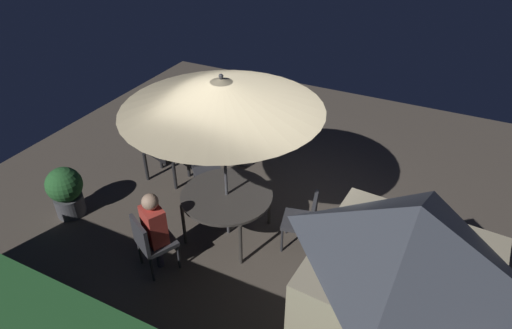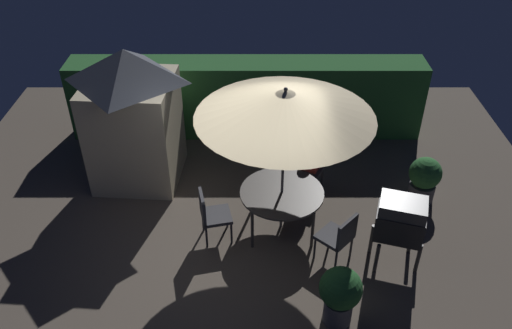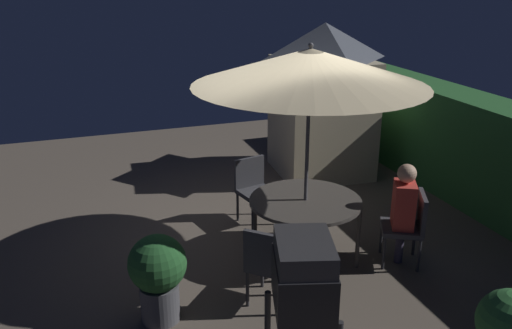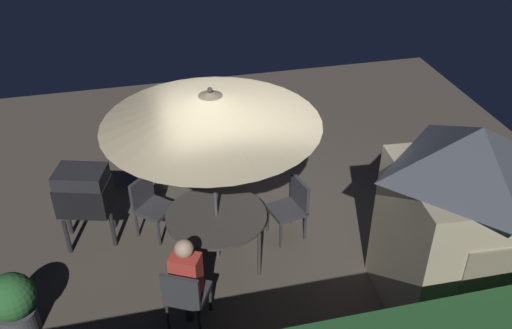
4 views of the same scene
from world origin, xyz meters
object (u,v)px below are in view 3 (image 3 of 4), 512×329
(chair_far_side, at_px, (254,186))
(patio_table, at_px, (305,204))
(potted_plant_by_shed, at_px, (158,273))
(garden_shed, at_px, (323,99))
(bbq_grill, at_px, (304,277))
(chair_near_shed, at_px, (409,223))
(chair_toward_hedge, at_px, (270,261))
(person_in_red, at_px, (404,203))
(patio_umbrella, at_px, (310,67))

(chair_far_side, bearing_deg, patio_table, 12.92)
(chair_far_side, distance_m, potted_plant_by_shed, 2.46)
(garden_shed, xyz_separation_m, bbq_grill, (4.29, -2.26, -0.45))
(garden_shed, distance_m, bbq_grill, 4.87)
(chair_near_shed, bearing_deg, chair_far_side, -141.53)
(patio_table, xyz_separation_m, chair_toward_hedge, (0.84, -0.78, -0.18))
(potted_plant_by_shed, height_order, person_in_red, person_in_red)
(garden_shed, relative_size, patio_umbrella, 0.96)
(garden_shed, xyz_separation_m, chair_toward_hedge, (3.43, -2.25, -0.78))
(chair_near_shed, bearing_deg, patio_umbrella, -117.55)
(bbq_grill, xyz_separation_m, chair_far_side, (-2.83, 0.53, -0.33))
(chair_toward_hedge, bearing_deg, bbq_grill, -1.17)
(bbq_grill, xyz_separation_m, chair_toward_hedge, (-0.86, 0.02, -0.33))
(bbq_grill, height_order, chair_toward_hedge, bbq_grill)
(person_in_red, bearing_deg, chair_toward_hedge, -80.27)
(garden_shed, relative_size, chair_near_shed, 2.83)
(bbq_grill, relative_size, chair_near_shed, 1.33)
(garden_shed, distance_m, potted_plant_by_shed, 4.77)
(garden_shed, xyz_separation_m, chair_far_side, (1.46, -1.73, -0.78))
(potted_plant_by_shed, bearing_deg, patio_umbrella, 110.20)
(patio_table, distance_m, chair_near_shed, 1.24)
(bbq_grill, bearing_deg, chair_near_shed, 120.94)
(garden_shed, xyz_separation_m, patio_umbrella, (2.59, -1.47, 1.04))
(chair_near_shed, height_order, chair_far_side, same)
(garden_shed, height_order, potted_plant_by_shed, garden_shed)
(potted_plant_by_shed, bearing_deg, chair_near_shed, 92.47)
(garden_shed, bearing_deg, chair_far_side, -49.85)
(patio_umbrella, relative_size, person_in_red, 2.10)
(patio_table, bearing_deg, patio_umbrella, 0.00)
(bbq_grill, bearing_deg, patio_umbrella, 154.99)
(patio_table, xyz_separation_m, person_in_red, (0.53, 1.02, 0.09))
(patio_table, height_order, patio_umbrella, patio_umbrella)
(chair_near_shed, distance_m, chair_toward_hedge, 1.89)
(chair_toward_hedge, bearing_deg, chair_far_side, 165.31)
(patio_table, distance_m, person_in_red, 1.15)
(bbq_grill, relative_size, person_in_red, 0.95)
(chair_toward_hedge, distance_m, person_in_red, 1.84)
(chair_far_side, bearing_deg, potted_plant_by_shed, -41.86)
(patio_umbrella, bearing_deg, bbq_grill, -25.01)
(bbq_grill, xyz_separation_m, person_in_red, (-1.17, 1.81, -0.06))
(patio_umbrella, relative_size, chair_toward_hedge, 2.94)
(potted_plant_by_shed, bearing_deg, garden_shed, 134.31)
(chair_near_shed, relative_size, chair_far_side, 1.00)
(bbq_grill, bearing_deg, patio_table, 154.99)
(patio_table, xyz_separation_m, potted_plant_by_shed, (0.70, -1.90, -0.16))
(chair_near_shed, bearing_deg, patio_table, -117.55)
(patio_umbrella, relative_size, chair_near_shed, 2.94)
(garden_shed, height_order, patio_table, garden_shed)
(potted_plant_by_shed, bearing_deg, chair_far_side, 138.14)
(patio_table, relative_size, bbq_grill, 1.13)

